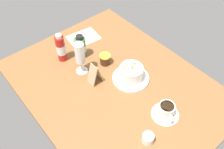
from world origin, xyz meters
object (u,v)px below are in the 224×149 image
porridge_bowl (131,74)px  sauce_bottle_green (81,47)px  cutlery_setting (83,38)px  coffee_cup (166,111)px  sauce_bottle_red (61,48)px  menu_card (95,74)px  jam_jar (105,59)px  creamer_jug (148,138)px  wine_glass (80,54)px

porridge_bowl → sauce_bottle_green: size_ratio=1.34×
cutlery_setting → sauce_bottle_green: size_ratio=1.36×
cutlery_setting → sauce_bottle_green: (-12.49, 9.81, 6.24)cm
porridge_bowl → cutlery_setting: (43.91, -0.32, -3.83)cm
coffee_cup → sauce_bottle_red: bearing=14.5°
sauce_bottle_red → menu_card: size_ratio=1.51×
porridge_bowl → jam_jar: (17.86, 2.88, -1.00)cm
porridge_bowl → sauce_bottle_green: bearing=16.8°
sauce_bottle_red → menu_card: (-25.06, -3.97, -2.33)cm
porridge_bowl → creamer_jug: (-30.58, 18.61, -1.85)cm
coffee_cup → jam_jar: size_ratio=2.15×
cutlery_setting → jam_jar: jam_jar is taller
jam_jar → sauce_bottle_green: 15.46cm
sauce_bottle_green → menu_card: (-20.42, 5.68, -0.79)cm
jam_jar → creamer_jug: bearing=162.0°
wine_glass → sauce_bottle_green: 13.36cm
creamer_jug → menu_card: bearing=-4.7°
wine_glass → jam_jar: 16.63cm
coffee_cup → sauce_bottle_green: size_ratio=0.90×
coffee_cup → menu_card: bearing=18.1°
coffee_cup → wine_glass: size_ratio=0.68×
creamer_jug → sauce_bottle_green: 62.80cm
cutlery_setting → wine_glass: (-22.47, 16.62, 11.96)cm
menu_card → jam_jar: bearing=-60.8°
sauce_bottle_green → wine_glass: bearing=145.7°
wine_glass → jam_jar: size_ratio=3.15×
sauce_bottle_green → menu_card: bearing=164.5°
porridge_bowl → coffee_cup: size_ratio=1.48×
porridge_bowl → sauce_bottle_red: (36.05, 19.15, 3.94)cm
cutlery_setting → coffee_cup: 70.72cm
cutlery_setting → menu_card: size_ratio=1.72×
coffee_cup → wine_glass: wine_glass is taller
cutlery_setting → sauce_bottle_red: size_ratio=1.14×
cutlery_setting → sauce_bottle_red: bearing=112.0°
sauce_bottle_green → sauce_bottle_red: bearing=64.3°
porridge_bowl → menu_card: size_ratio=1.68×
sauce_bottle_green → menu_card: 21.21cm
creamer_jug → wine_glass: wine_glass is taller
coffee_cup → wine_glass: bearing=15.6°
cutlery_setting → sauce_bottle_green: sauce_bottle_green is taller
coffee_cup → jam_jar: bearing=-0.0°
cutlery_setting → coffee_cup: bearing=177.4°
coffee_cup → creamer_jug: bearing=103.9°
cutlery_setting → sauce_bottle_green: bearing=141.9°
coffee_cup → jam_jar: coffee_cup is taller
wine_glass → cutlery_setting: bearing=-36.5°
wine_glass → sauce_bottle_red: wine_glass is taller
wine_glass → creamer_jug: bearing=177.5°
creamer_jug → wine_glass: 53.01cm
sauce_bottle_red → sauce_bottle_green: bearing=-115.7°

